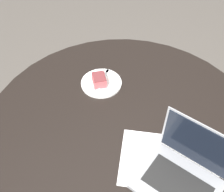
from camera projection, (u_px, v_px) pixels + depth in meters
ground_plane at (120, 191)px, 1.76m from camera, size 12.00×12.00×0.00m
dining_table at (123, 138)px, 1.29m from camera, size 1.29×1.29×0.77m
paper_document at (169, 162)px, 1.06m from camera, size 0.47×0.41×0.00m
plate at (101, 83)px, 1.36m from camera, size 0.21×0.21×0.01m
cake_slice at (99, 80)px, 1.33m from camera, size 0.07×0.09×0.05m
fork at (104, 78)px, 1.38m from camera, size 0.11×0.15×0.00m
laptop at (183, 174)px, 0.98m from camera, size 0.37×0.38×0.24m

